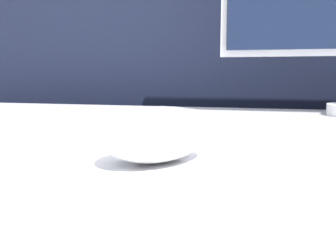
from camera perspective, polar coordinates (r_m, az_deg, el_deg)
partition_panel at (r=1.04m, az=5.24°, el=-0.16°), size 5.00×0.03×1.31m
computer_mouse_near at (r=0.34m, az=-1.48°, el=-1.14°), size 0.11×0.13×0.05m
keyboard at (r=0.53m, az=-8.00°, el=0.57°), size 0.38×0.13×0.02m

